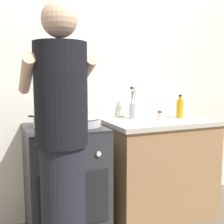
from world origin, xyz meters
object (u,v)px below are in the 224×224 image
(mixing_bowl, at_px, (83,121))
(spice_bottle, at_px, (160,115))
(stove_range, at_px, (65,181))
(pot, at_px, (46,121))
(utensil_crock, at_px, (134,109))
(person, at_px, (62,151))
(oil_bottle, at_px, (180,108))

(mixing_bowl, height_order, spice_bottle, spice_bottle)
(stove_range, distance_m, pot, 0.52)
(mixing_bowl, height_order, utensil_crock, utensil_crock)
(utensil_crock, bearing_deg, stove_range, -166.86)
(person, bearing_deg, mixing_bowl, 62.28)
(pot, height_order, mixing_bowl, pot)
(utensil_crock, height_order, oil_bottle, utensil_crock)
(pot, xyz_separation_m, spice_bottle, (1.04, 0.05, -0.01))
(person, bearing_deg, oil_bottle, 26.22)
(mixing_bowl, height_order, person, person)
(oil_bottle, bearing_deg, spice_bottle, -175.58)
(stove_range, distance_m, person, 0.72)
(stove_range, distance_m, utensil_crock, 0.90)
(mixing_bowl, relative_size, utensil_crock, 1.01)
(pot, bearing_deg, mixing_bowl, -5.83)
(oil_bottle, bearing_deg, person, -153.78)
(stove_range, height_order, oil_bottle, oil_bottle)
(mixing_bowl, distance_m, spice_bottle, 0.77)
(utensil_crock, relative_size, spice_bottle, 3.86)
(stove_range, bearing_deg, pot, -174.16)
(utensil_crock, bearing_deg, oil_bottle, -14.68)
(mixing_bowl, xyz_separation_m, person, (-0.28, -0.54, -0.08))
(mixing_bowl, distance_m, utensil_crock, 0.60)
(person, bearing_deg, utensil_crock, 41.34)
(oil_bottle, bearing_deg, pot, -177.10)
(stove_range, relative_size, utensil_crock, 2.97)
(pot, xyz_separation_m, person, (-0.00, -0.57, -0.09))
(pot, height_order, spice_bottle, pot)
(oil_bottle, bearing_deg, stove_range, -177.46)
(stove_range, height_order, person, person)
(spice_bottle, xyz_separation_m, person, (-1.05, -0.61, -0.08))
(mixing_bowl, bearing_deg, person, -117.72)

